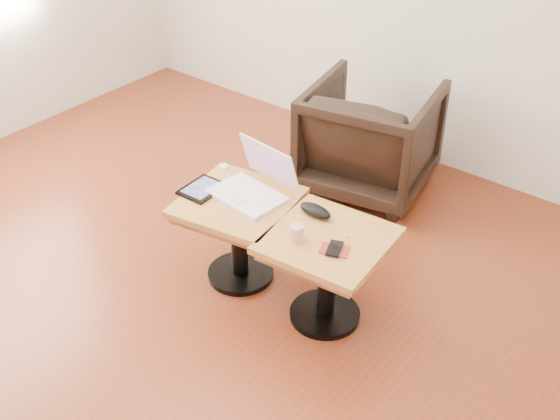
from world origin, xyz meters
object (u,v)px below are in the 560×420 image
Objects in this scene: side_table_left at (238,219)px; armchair at (370,138)px; side_table_right at (328,258)px; laptop at (254,185)px; striped_cup at (296,233)px.

side_table_left is 0.82× the size of armchair.
laptop is (-0.51, 0.08, 0.17)m from side_table_right.
side_table_right is 0.77× the size of armchair.
laptop reaches higher than side_table_right.
laptop reaches higher than armchair.
side_table_right is 1.49× the size of laptop.
side_table_right is (0.54, 0.02, 0.00)m from side_table_left.
side_table_right is at bearing 101.94° from armchair.
laptop is 0.52× the size of armchair.
armchair reaches higher than striped_cup.
striped_cup is 0.11× the size of armchair.
laptop reaches higher than side_table_left.
striped_cup is (0.44, -0.09, 0.16)m from side_table_left.
laptop reaches higher than striped_cup.
armchair reaches higher than side_table_left.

